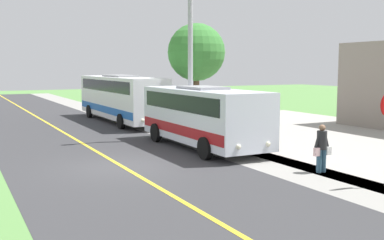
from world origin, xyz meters
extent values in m
plane|color=#548442|center=(0.00, 0.00, 0.00)|extent=(120.00, 120.00, 0.00)
cube|color=#333335|center=(0.00, 0.00, 0.00)|extent=(8.00, 100.00, 0.01)
cube|color=gray|center=(-5.20, 0.00, 0.00)|extent=(2.40, 100.00, 0.01)
cube|color=gold|center=(0.00, 0.00, 0.01)|extent=(0.16, 100.00, 0.00)
cube|color=silver|center=(-4.52, -2.14, 1.49)|extent=(2.43, 7.90, 2.28)
cube|color=maroon|center=(-4.52, -2.14, 0.90)|extent=(2.47, 7.75, 0.44)
cube|color=black|center=(-4.52, -2.14, 2.08)|extent=(2.47, 7.11, 0.70)
cube|color=gray|center=(-4.52, -2.14, 2.69)|extent=(1.46, 2.37, 0.12)
cylinder|color=black|center=(-5.73, 0.31, 0.45)|extent=(0.25, 0.90, 0.90)
cylinder|color=black|center=(-3.30, 0.31, 0.45)|extent=(0.25, 0.90, 0.90)
cylinder|color=black|center=(-5.73, -4.59, 0.45)|extent=(0.25, 0.90, 0.90)
cylinder|color=black|center=(-3.30, -4.59, 0.45)|extent=(0.25, 0.90, 0.90)
sphere|color=#F2EACC|center=(-5.19, 1.84, 0.70)|extent=(0.20, 0.20, 0.20)
sphere|color=#F2EACC|center=(-3.85, 1.84, 0.70)|extent=(0.20, 0.20, 0.20)
cube|color=white|center=(-4.46, -13.30, 1.66)|extent=(2.32, 11.26, 2.62)
cube|color=blue|center=(-4.46, -13.30, 0.90)|extent=(2.36, 11.04, 0.44)
cube|color=black|center=(-4.46, -13.30, 2.42)|extent=(2.36, 10.14, 0.70)
cube|color=gray|center=(-4.46, -13.30, 3.03)|extent=(1.39, 3.38, 0.12)
cylinder|color=black|center=(-5.62, -9.80, 0.45)|extent=(0.25, 0.90, 0.90)
cylinder|color=black|center=(-3.30, -9.80, 0.45)|extent=(0.25, 0.90, 0.90)
cylinder|color=black|center=(-5.62, -16.79, 0.45)|extent=(0.25, 0.90, 0.90)
cylinder|color=black|center=(-3.30, -16.79, 0.45)|extent=(0.25, 0.90, 0.90)
sphere|color=#F2EACC|center=(-5.10, -7.64, 0.70)|extent=(0.20, 0.20, 0.20)
sphere|color=#F2EACC|center=(-3.82, -7.64, 0.70)|extent=(0.20, 0.20, 0.20)
cylinder|color=#335972|center=(-5.87, 4.08, 0.40)|extent=(0.18, 0.18, 0.81)
cylinder|color=#335972|center=(-5.67, 4.08, 0.40)|extent=(0.18, 0.18, 0.81)
cylinder|color=#262628|center=(-5.77, 4.08, 1.12)|extent=(0.34, 0.34, 0.64)
sphere|color=#8C664C|center=(-5.77, 4.08, 1.55)|extent=(0.22, 0.22, 0.22)
cylinder|color=#262628|center=(-5.95, 4.08, 1.16)|extent=(0.27, 0.10, 0.58)
cube|color=white|center=(-6.03, 4.13, 0.74)|extent=(0.20, 0.12, 0.28)
cylinder|color=#262628|center=(-5.58, 4.08, 1.16)|extent=(0.27, 0.10, 0.58)
cube|color=beige|center=(-5.51, 4.13, 0.74)|extent=(0.20, 0.12, 0.28)
cylinder|color=#9E9EA3|center=(-5.00, -4.25, 3.94)|extent=(0.24, 0.24, 7.87)
cylinder|color=brown|center=(-7.40, -8.15, 1.60)|extent=(0.36, 0.36, 3.21)
sphere|color=#387A33|center=(-7.40, -8.15, 4.47)|extent=(3.36, 3.36, 3.36)
camera|label=1|loc=(5.34, 15.84, 3.60)|focal=43.20mm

